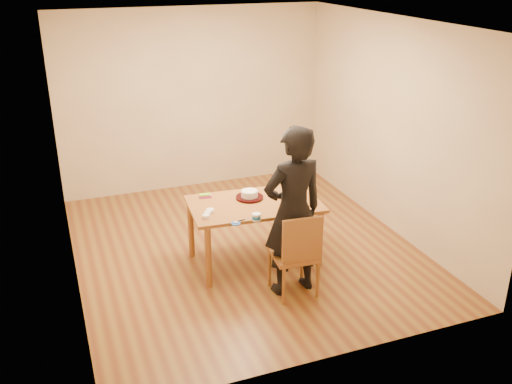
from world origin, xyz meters
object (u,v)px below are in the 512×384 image
object	(u,v)px
dining_chair	(294,254)
dining_table	(254,204)
person	(293,212)
cake_plate	(250,197)
cake	(250,194)

from	to	relation	value
dining_chair	dining_table	bearing A→B (deg)	105.46
dining_chair	person	size ratio (longest dim) A/B	0.25
cake_plate	cake	xyz separation A→B (m)	(0.00, 0.00, 0.04)
dining_chair	person	distance (m)	0.47
dining_chair	cake_plate	world-z (taller)	cake_plate
dining_table	person	size ratio (longest dim) A/B	0.80
person	cake_plate	bearing A→B (deg)	-84.37
cake_plate	cake	size ratio (longest dim) A/B	1.64
dining_table	person	world-z (taller)	person
dining_table	cake_plate	xyz separation A→B (m)	(-0.01, 0.14, 0.03)
dining_chair	cake	size ratio (longest dim) A/B	2.33
cake_plate	cake	world-z (taller)	cake
dining_table	dining_chair	xyz separation A→B (m)	(0.15, -0.78, -0.28)
cake	person	bearing A→B (deg)	-79.55
cake_plate	cake	distance (m)	0.04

